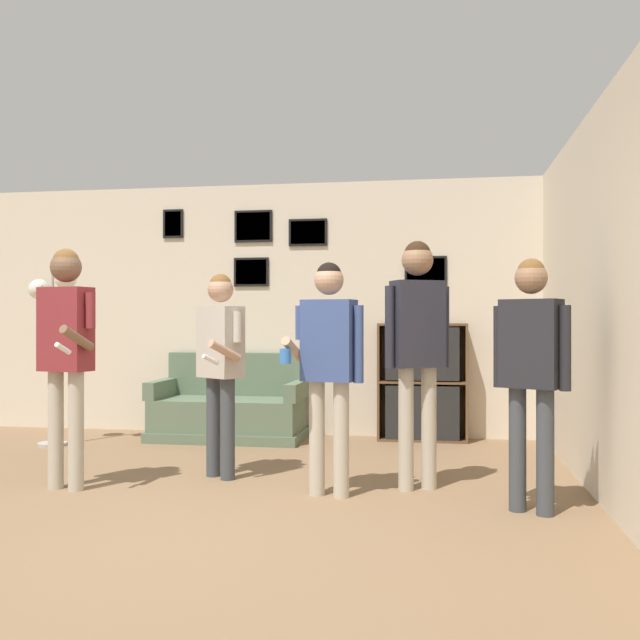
% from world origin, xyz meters
% --- Properties ---
extents(ground_plane, '(20.00, 20.00, 0.00)m').
position_xyz_m(ground_plane, '(0.00, 0.00, 0.00)').
color(ground_plane, '#846647').
extents(wall_back, '(7.50, 0.08, 2.70)m').
position_xyz_m(wall_back, '(-0.00, 3.88, 1.36)').
color(wall_back, beige).
rests_on(wall_back, ground_plane).
extents(wall_right, '(0.06, 6.25, 2.70)m').
position_xyz_m(wall_right, '(2.58, 1.92, 1.35)').
color(wall_right, beige).
rests_on(wall_right, ground_plane).
extents(couch, '(1.56, 0.80, 0.88)m').
position_xyz_m(couch, '(-0.64, 3.46, 0.29)').
color(couch, '#5B7056').
rests_on(couch, ground_plane).
extents(bookshelf, '(0.90, 0.30, 1.19)m').
position_xyz_m(bookshelf, '(1.34, 3.66, 0.59)').
color(bookshelf, brown).
rests_on(bookshelf, ground_plane).
extents(floor_lamp, '(0.48, 0.28, 1.73)m').
position_xyz_m(floor_lamp, '(-2.23, 2.77, 1.35)').
color(floor_lamp, '#ADA89E').
rests_on(floor_lamp, ground_plane).
extents(person_player_foreground_left, '(0.49, 0.53, 1.74)m').
position_xyz_m(person_player_foreground_left, '(-1.16, 1.11, 1.08)').
color(person_player_foreground_left, '#B7AD99').
rests_on(person_player_foreground_left, ground_plane).
extents(person_player_foreground_center, '(0.42, 0.59, 1.58)m').
position_xyz_m(person_player_foreground_center, '(-0.18, 1.66, 0.96)').
color(person_player_foreground_center, '#3D4247').
rests_on(person_player_foreground_center, ground_plane).
extents(person_watcher_holding_cup, '(0.55, 0.39, 1.63)m').
position_xyz_m(person_watcher_holding_cup, '(0.74, 1.22, 0.99)').
color(person_watcher_holding_cup, '#B7AD99').
rests_on(person_watcher_holding_cup, ground_plane).
extents(person_spectator_near_bookshelf, '(0.46, 0.34, 1.80)m').
position_xyz_m(person_spectator_near_bookshelf, '(1.35, 1.52, 1.12)').
color(person_spectator_near_bookshelf, '#B7AD99').
rests_on(person_spectator_near_bookshelf, ground_plane).
extents(person_spectator_far_right, '(0.45, 0.34, 1.61)m').
position_xyz_m(person_spectator_far_right, '(2.07, 0.99, 0.98)').
color(person_spectator_far_right, '#3D4247').
rests_on(person_spectator_far_right, ground_plane).
extents(drinking_cup, '(0.08, 0.08, 0.11)m').
position_xyz_m(drinking_cup, '(1.22, 3.66, 1.25)').
color(drinking_cup, yellow).
rests_on(drinking_cup, bookshelf).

